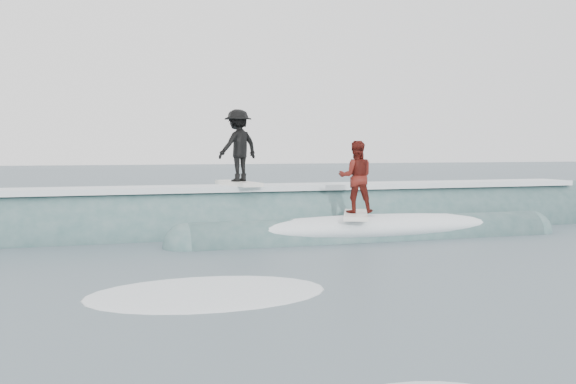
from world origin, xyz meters
name	(u,v)px	position (x,y,z in m)	size (l,w,h in m)	color
ground	(393,281)	(0.00, 0.00, 0.00)	(160.00, 160.00, 0.00)	#3B4B57
breaking_wave	(289,230)	(0.24, 6.45, 0.04)	(23.88, 3.94, 2.33)	#355A5A
surfer_black	(238,148)	(-1.04, 6.74, 2.20)	(1.38, 2.06, 1.96)	white
surfer_red	(356,181)	(1.32, 4.54, 1.41)	(1.31, 2.05, 1.81)	white
whitewater	(368,302)	(-1.02, -1.23, 0.00)	(14.97, 7.16, 0.10)	white
far_swells	(149,201)	(-2.29, 17.65, 0.00)	(34.08, 8.65, 0.80)	#355A5A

